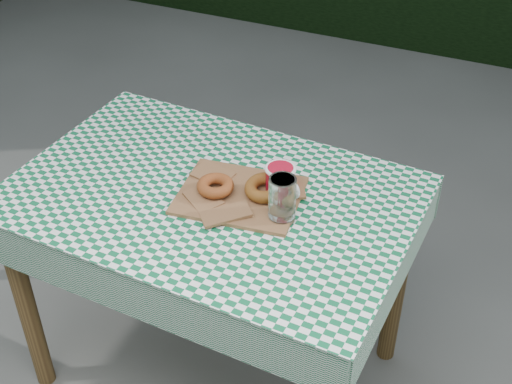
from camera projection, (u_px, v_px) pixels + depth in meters
ground at (178, 373)px, 2.40m from camera, size 60.00×60.00×0.00m
table at (215, 289)px, 2.20m from camera, size 1.16×0.80×0.75m
tablecloth at (211, 194)px, 1.97m from camera, size 1.18×0.82×0.01m
paper_bag at (240, 194)px, 1.95m from camera, size 0.37×0.31×0.02m
bagel_front at (215, 186)px, 1.94m from camera, size 0.13×0.13×0.03m
bagel_back at (264, 188)px, 1.93m from camera, size 0.13×0.13×0.03m
coffee_mug at (280, 181)px, 1.94m from camera, size 0.22×0.22×0.09m
drinking_glass at (282, 199)px, 1.83m from camera, size 0.08×0.08×0.13m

